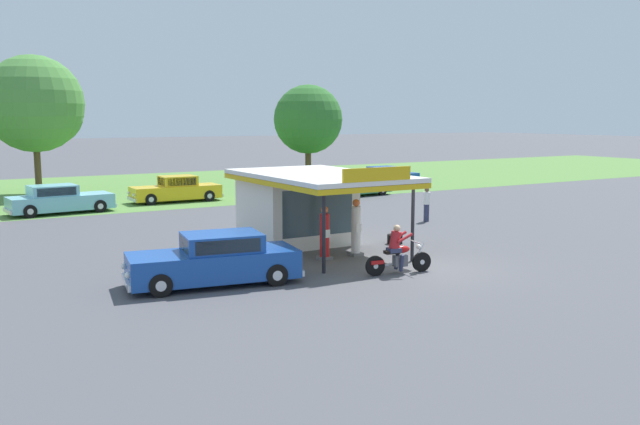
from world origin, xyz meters
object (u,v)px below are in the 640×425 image
object	(u,v)px
gas_pump_nearside	(325,235)
gas_pump_offside	(356,230)
parked_car_second_row_spare	(176,190)
parked_car_back_row_centre	(59,200)
motorcycle_with_rider	(398,254)
spare_tire_stack	(395,239)
featured_classic_sedan	(215,261)
parked_car_back_row_right	(385,177)
bystander_admiring_sedan	(427,204)
parked_car_back_row_far_right	(353,185)

from	to	relation	value
gas_pump_nearside	gas_pump_offside	bearing A→B (deg)	0.00
parked_car_second_row_spare	parked_car_back_row_centre	bearing A→B (deg)	-166.92
motorcycle_with_rider	spare_tire_stack	xyz separation A→B (m)	(3.04, 4.19, -0.47)
gas_pump_nearside	motorcycle_with_rider	bearing A→B (deg)	-74.69
motorcycle_with_rider	featured_classic_sedan	distance (m)	5.74
parked_car_back_row_right	spare_tire_stack	xyz separation A→B (m)	(-12.72, -18.11, -0.48)
gas_pump_offside	featured_classic_sedan	world-z (taller)	gas_pump_offside
parked_car_back_row_centre	spare_tire_stack	size ratio (longest dim) A/B	9.03
parked_car_back_row_right	bystander_admiring_sedan	world-z (taller)	bystander_admiring_sedan
gas_pump_nearside	spare_tire_stack	world-z (taller)	gas_pump_nearside
parked_car_back_row_far_right	spare_tire_stack	bearing A→B (deg)	-117.44
parked_car_back_row_far_right	parked_car_back_row_right	size ratio (longest dim) A/B	1.00
gas_pump_nearside	parked_car_back_row_right	size ratio (longest dim) A/B	0.36
bystander_admiring_sedan	gas_pump_offside	bearing A→B (deg)	-146.03
parked_car_second_row_spare	parked_car_back_row_far_right	distance (m)	10.93
featured_classic_sedan	gas_pump_nearside	bearing A→B (deg)	16.84
motorcycle_with_rider	featured_classic_sedan	bearing A→B (deg)	162.92
parked_car_back_row_centre	parked_car_second_row_spare	bearing A→B (deg)	13.08
featured_classic_sedan	parked_car_back_row_centre	world-z (taller)	featured_classic_sedan
parked_car_back_row_centre	spare_tire_stack	bearing A→B (deg)	-57.87
gas_pump_nearside	parked_car_back_row_right	distance (m)	25.40
motorcycle_with_rider	parked_car_back_row_far_right	bearing A→B (deg)	60.51
gas_pump_offside	parked_car_back_row_centre	world-z (taller)	gas_pump_offside
gas_pump_offside	parked_car_second_row_spare	world-z (taller)	gas_pump_offside
featured_classic_sedan	parked_car_back_row_far_right	distance (m)	23.30
gas_pump_nearside	parked_car_back_row_far_right	bearing A→B (deg)	53.77
parked_car_second_row_spare	spare_tire_stack	xyz separation A→B (m)	(3.07, -17.26, -0.51)
gas_pump_nearside	motorcycle_with_rider	world-z (taller)	gas_pump_nearside
gas_pump_offside	bystander_admiring_sedan	distance (m)	8.82
parked_car_back_row_far_right	bystander_admiring_sedan	xyz separation A→B (m)	(-2.74, -10.59, 0.13)
featured_classic_sedan	bystander_admiring_sedan	size ratio (longest dim) A/B	3.27
parked_car_back_row_centre	parked_car_second_row_spare	size ratio (longest dim) A/B	1.01
parked_car_back_row_right	gas_pump_offside	bearing A→B (deg)	-128.53
parked_car_back_row_right	bystander_admiring_sedan	size ratio (longest dim) A/B	3.23
featured_classic_sedan	parked_car_back_row_centre	size ratio (longest dim) A/B	0.99
motorcycle_with_rider	parked_car_back_row_right	world-z (taller)	motorcycle_with_rider
gas_pump_nearside	parked_car_back_row_far_right	size ratio (longest dim) A/B	0.35
featured_classic_sedan	bystander_admiring_sedan	bearing A→B (deg)	25.52
gas_pump_offside	featured_classic_sedan	xyz separation A→B (m)	(-5.95, -1.40, -0.22)
bystander_admiring_sedan	spare_tire_stack	distance (m)	6.14
gas_pump_nearside	featured_classic_sedan	size ratio (longest dim) A/B	0.35
parked_car_back_row_right	bystander_admiring_sedan	xyz separation A→B (m)	(-7.98, -14.28, 0.20)
bystander_admiring_sedan	spare_tire_stack	bearing A→B (deg)	-141.08
parked_car_back_row_far_right	parked_car_back_row_right	xyz separation A→B (m)	(5.23, 3.69, -0.07)
gas_pump_nearside	motorcycle_with_rider	xyz separation A→B (m)	(0.85, -3.09, -0.20)
gas_pump_offside	parked_car_back_row_far_right	bearing A→B (deg)	57.05
motorcycle_with_rider	featured_classic_sedan	world-z (taller)	motorcycle_with_rider
parked_car_back_row_far_right	gas_pump_nearside	bearing A→B (deg)	-126.23
bystander_admiring_sedan	parked_car_back_row_far_right	bearing A→B (deg)	75.47
parked_car_back_row_far_right	bystander_admiring_sedan	distance (m)	10.94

